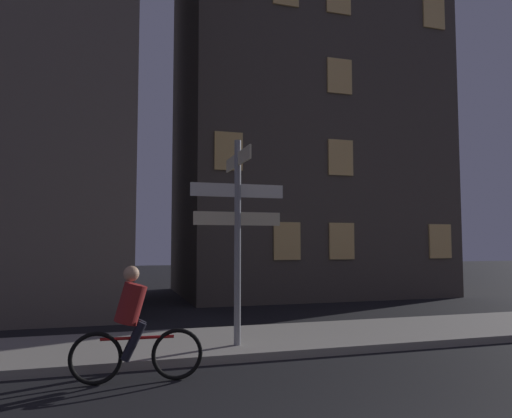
{
  "coord_description": "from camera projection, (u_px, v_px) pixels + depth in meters",
  "views": [
    {
      "loc": [
        -2.81,
        -2.83,
        1.92
      ],
      "look_at": [
        -0.31,
        5.39,
        2.54
      ],
      "focal_mm": 33.58,
      "sensor_mm": 36.0,
      "label": 1
    }
  ],
  "objects": [
    {
      "name": "sidewalk_kerb",
      "position": [
        261.0,
        340.0,
        9.16
      ],
      "size": [
        40.0,
        2.59,
        0.14
      ],
      "primitive_type": "cube",
      "color": "gray",
      "rests_on": "ground_plane"
    },
    {
      "name": "building_right_block",
      "position": [
        303.0,
        48.0,
        19.39
      ],
      "size": [
        9.61,
        6.44,
        19.7
      ],
      "color": "#4C443D",
      "rests_on": "ground_plane"
    },
    {
      "name": "cyclist",
      "position": [
        134.0,
        328.0,
        6.65
      ],
      "size": [
        1.82,
        0.35,
        1.61
      ],
      "color": "black",
      "rests_on": "ground_plane"
    },
    {
      "name": "signpost",
      "position": [
        238.0,
        220.0,
        8.57
      ],
      "size": [
        1.72,
        1.66,
        3.65
      ],
      "color": "gray",
      "rests_on": "sidewalk_kerb"
    }
  ]
}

